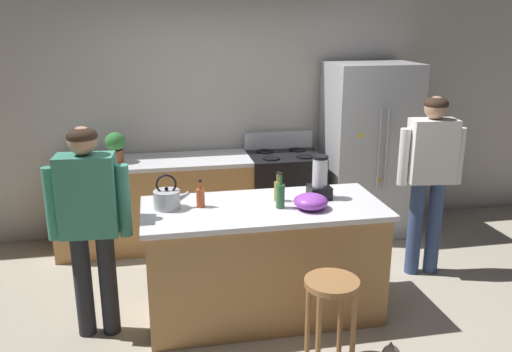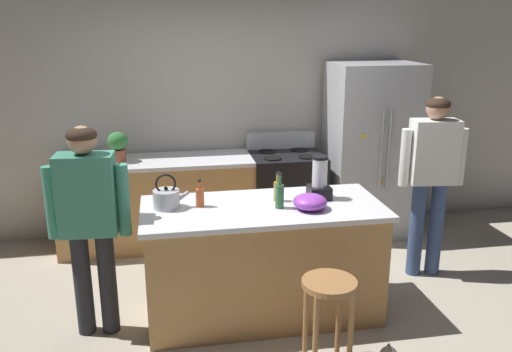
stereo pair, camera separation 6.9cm
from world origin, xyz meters
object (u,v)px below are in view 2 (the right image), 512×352
Objects in this scene: blender_appliance at (320,181)px; bar_stool at (329,301)px; kitchen_island at (263,260)px; stove_range at (286,195)px; tea_kettle at (167,198)px; refrigerator at (371,150)px; person_by_island_left at (89,213)px; bottle_vinegar at (277,190)px; person_by_sink_right at (432,170)px; potted_plant at (118,145)px; bottle_olive_oil at (280,195)px; mixing_bowl at (310,202)px; bottle_cooking_sauce at (200,197)px.

bar_stool is at bearing -101.93° from blender_appliance.
kitchen_island is 1.68× the size of stove_range.
stove_range is 3.99× the size of tea_kettle.
person_by_island_left is at bearing -150.75° from refrigerator.
bottle_vinegar is at bearing 0.62° from tea_kettle.
stove_range is at bearing 70.23° from kitchen_island.
person_by_sink_right is 2.46× the size of bar_stool.
stove_range is 1.99m from tea_kettle.
potted_plant is (0.11, 1.59, 0.13)m from person_by_island_left.
blender_appliance reaches higher than potted_plant.
tea_kettle is (-0.84, 0.15, -0.02)m from bottle_olive_oil.
tea_kettle is (0.45, -1.47, -0.09)m from potted_plant.
stove_range is 1.75m from mixing_bowl.
potted_plant is (-1.17, 1.55, 0.63)m from kitchen_island.
blender_appliance is (1.64, -1.45, -0.03)m from potted_plant.
person_by_island_left reaches higher than stove_range.
person_by_island_left is 1.42m from bottle_vinegar.
person_by_island_left is 2.37× the size of bar_stool.
bottle_vinegar is 0.86m from tea_kettle.
refrigerator is at bearing 62.65° from bar_stool.
bar_stool is 3.11× the size of bottle_cooking_sauce.
potted_plant is at bearing 107.00° from tea_kettle.
person_by_sink_right is at bearing 15.99° from blender_appliance.
blender_appliance reaches higher than mixing_bowl.
blender_appliance is at bearing -93.01° from stove_range.
bottle_olive_oil is (1.39, -0.03, 0.06)m from person_by_island_left.
refrigerator is at bearing 55.08° from mixing_bowl.
mixing_bowl is at bearing -3.31° from person_by_island_left.
refrigerator is 6.73× the size of bottle_olive_oil.
blender_appliance reaches higher than bottle_cooking_sauce.
bottle_olive_oil is (1.29, -1.62, -0.07)m from potted_plant.
bottle_vinegar is 0.30m from mixing_bowl.
kitchen_island is 1.16× the size of person_by_island_left.
bottle_olive_oil reaches higher than mixing_bowl.
tea_kettle is at bearing 169.79° from bottle_olive_oil.
mixing_bowl is at bearing -11.57° from tea_kettle.
person_by_sink_right reaches higher than bottle_olive_oil.
mixing_bowl is (0.81, -0.20, -0.02)m from bottle_cooking_sauce.
kitchen_island is 6.16× the size of potted_plant.
bottle_cooking_sauce is at bearing -170.45° from person_by_sink_right.
bottle_cooking_sauce is 0.60m from bottle_olive_oil.
refrigerator is at bearing 36.30° from bottle_cooking_sauce.
bottle_olive_oil is 0.23m from mixing_bowl.
bottle_cooking_sauce is 0.83m from mixing_bowl.
bar_stool is 2.82m from potted_plant.
potted_plant is 2.26m from mixing_bowl.
blender_appliance is at bearing 4.44° from person_by_island_left.
potted_plant reaches higher than bar_stool.
tea_kettle is (-1.27, -1.44, 0.53)m from stove_range.
refrigerator reaches higher than blender_appliance.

